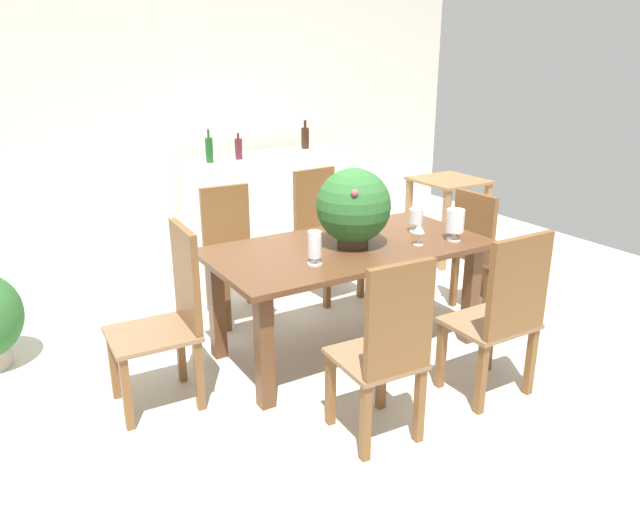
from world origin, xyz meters
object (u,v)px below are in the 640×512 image
crystal_vase_right (315,246)px  wine_glass (419,229)px  chair_near_left (387,348)px  side_table (448,199)px  dining_table (348,262)px  wine_bottle_green (239,149)px  chair_head_end (170,311)px  chair_far_right (322,228)px  chair_near_right (504,310)px  wine_bottle_clear (209,150)px  flower_centerpiece (353,207)px  crystal_vase_left (416,218)px  crystal_vase_center_near (455,222)px  kitchen_counter (270,200)px  chair_far_left (232,247)px  chair_foot_end (481,247)px  wine_bottle_dark (305,138)px

crystal_vase_right → wine_glass: bearing=-1.9°
chair_near_left → side_table: (2.26, 2.04, 0.04)m
dining_table → wine_bottle_green: bearing=83.9°
chair_head_end → wine_bottle_green: 2.69m
chair_far_right → chair_near_right: bearing=-94.7°
crystal_vase_right → wine_glass: size_ratio=1.38×
chair_near_right → wine_bottle_clear: bearing=-81.4°
flower_centerpiece → side_table: bearing=31.0°
chair_far_right → crystal_vase_left: (0.16, -0.97, 0.29)m
chair_near_left → crystal_vase_center_near: (1.06, 0.69, 0.32)m
wine_bottle_clear → side_table: bearing=-30.3°
wine_bottle_clear → chair_far_right: bearing=-69.6°
chair_near_right → chair_head_end: bearing=-30.8°
chair_far_right → crystal_vase_right: bearing=-127.9°
wine_glass → wine_bottle_green: size_ratio=0.59×
dining_table → wine_glass: wine_glass is taller
kitchen_counter → crystal_vase_left: bearing=-91.1°
crystal_vase_center_near → wine_bottle_green: size_ratio=0.85×
chair_far_right → chair_far_left: 0.79m
flower_centerpiece → kitchen_counter: size_ratio=0.30×
crystal_vase_left → chair_foot_end: bearing=-0.5°
chair_near_left → wine_bottle_dark: wine_bottle_dark is taller
chair_far_right → kitchen_counter: (0.21, 1.35, -0.08)m
flower_centerpiece → wine_bottle_clear: 2.22m
chair_far_right → flower_centerpiece: 1.15m
flower_centerpiece → wine_bottle_dark: 2.69m
crystal_vase_right → wine_bottle_dark: (1.46, 2.65, 0.20)m
side_table → flower_centerpiece: bearing=-149.0°
chair_near_right → wine_bottle_clear: 3.24m
chair_near_left → chair_head_end: 1.23m
chair_far_left → wine_bottle_clear: wine_bottle_clear is taller
flower_centerpiece → crystal_vase_right: bearing=-155.1°
chair_foot_end → side_table: chair_foot_end is taller
crystal_vase_left → wine_bottle_dark: wine_bottle_dark is taller
dining_table → chair_near_left: (-0.41, -0.96, -0.08)m
chair_foot_end → crystal_vase_left: (-0.65, 0.01, 0.32)m
chair_near_right → crystal_vase_right: size_ratio=4.95×
dining_table → chair_near_right: bearing=-67.3°
chair_far_left → chair_near_left: bearing=-87.6°
chair_head_end → chair_foot_end: bearing=92.5°
chair_near_left → wine_bottle_clear: size_ratio=3.33×
crystal_vase_center_near → wine_bottle_clear: (-0.72, 2.47, 0.19)m
kitchen_counter → wine_bottle_green: bearing=-164.3°
chair_near_right → wine_bottle_dark: (0.69, 3.41, 0.49)m
chair_far_left → wine_bottle_green: wine_bottle_green is taller
wine_bottle_clear → flower_centerpiece: bearing=-87.8°
crystal_vase_right → wine_bottle_dark: wine_bottle_dark is taller
crystal_vase_right → wine_bottle_clear: size_ratio=0.67×
chair_head_end → wine_bottle_clear: size_ratio=3.39×
wine_glass → chair_foot_end: bearing=15.4°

